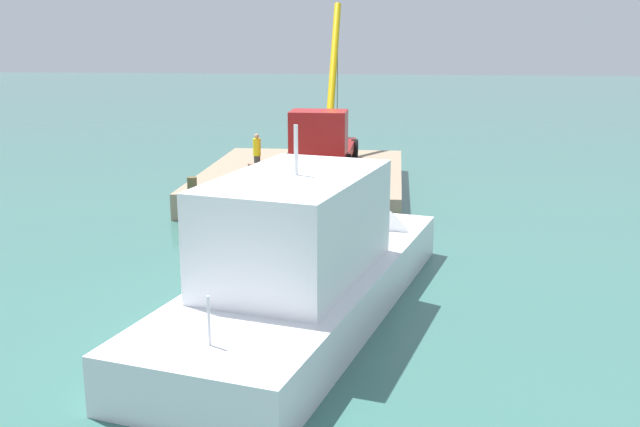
{
  "coord_description": "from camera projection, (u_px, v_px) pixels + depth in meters",
  "views": [
    {
      "loc": [
        26.65,
        4.17,
        7.09
      ],
      "look_at": [
        0.62,
        1.44,
        0.63
      ],
      "focal_mm": 41.5,
      "sensor_mm": 36.0,
      "label": 1
    }
  ],
  "objects": [
    {
      "name": "salvaged_car",
      "position": [
        335.0,
        218.0,
        25.96
      ],
      "size": [
        4.91,
        3.51,
        2.63
      ],
      "color": "black",
      "rests_on": "ground"
    },
    {
      "name": "moored_yacht",
      "position": [
        331.0,
        266.0,
        20.67
      ],
      "size": [
        15.5,
        7.51,
        6.71
      ],
      "color": "white",
      "rests_on": "ground"
    },
    {
      "name": "piling_near",
      "position": [
        193.0,
        200.0,
        27.83
      ],
      "size": [
        0.37,
        0.37,
        1.79
      ],
      "primitive_type": "cylinder",
      "color": "brown",
      "rests_on": "ground"
    },
    {
      "name": "piling_mid",
      "position": [
        253.0,
        196.0,
        27.27
      ],
      "size": [
        0.3,
        0.3,
        2.39
      ],
      "primitive_type": "cylinder",
      "color": "brown",
      "rests_on": "ground"
    },
    {
      "name": "piling_far",
      "position": [
        314.0,
        207.0,
        27.34
      ],
      "size": [
        0.28,
        0.28,
        1.55
      ],
      "primitive_type": "cylinder",
      "color": "brown",
      "rests_on": "ground"
    },
    {
      "name": "dock_worker",
      "position": [
        257.0,
        153.0,
        32.32
      ],
      "size": [
        0.34,
        0.34,
        1.72
      ],
      "color": "#3B3B3B",
      "rests_on": "dock"
    },
    {
      "name": "ground",
      "position": [
        284.0,
        225.0,
        27.86
      ],
      "size": [
        200.0,
        200.0,
        0.0
      ],
      "primitive_type": "plane",
      "color": "#386B60"
    },
    {
      "name": "dock",
      "position": [
        303.0,
        181.0,
        33.44
      ],
      "size": [
        11.61,
        8.8,
        1.04
      ],
      "primitive_type": "cube",
      "color": "gray",
      "rests_on": "ground"
    },
    {
      "name": "crane_truck",
      "position": [
        323.0,
        138.0,
        32.72
      ],
      "size": [
        10.45,
        2.79,
        7.53
      ],
      "color": "maroon",
      "rests_on": "dock"
    },
    {
      "name": "piling_end",
      "position": [
        366.0,
        211.0,
        26.86
      ],
      "size": [
        0.39,
        0.39,
        1.5
      ],
      "primitive_type": "cylinder",
      "color": "#503D27",
      "rests_on": "ground"
    }
  ]
}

